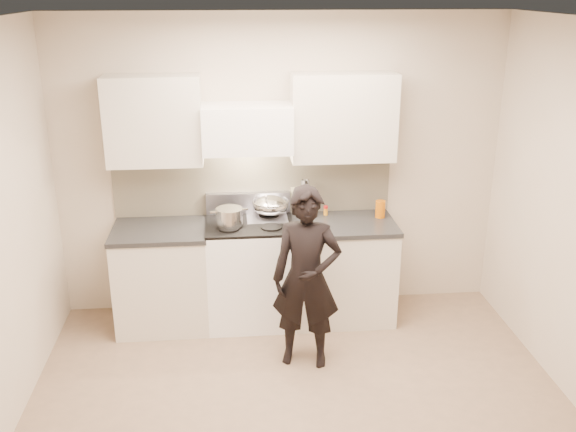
{
  "coord_description": "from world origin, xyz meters",
  "views": [
    {
      "loc": [
        -0.46,
        -3.82,
        2.91
      ],
      "look_at": [
        0.0,
        1.05,
        1.13
      ],
      "focal_mm": 40.0,
      "sensor_mm": 36.0,
      "label": 1
    }
  ],
  "objects_px": {
    "stove": "(251,271)",
    "person": "(307,278)",
    "wok": "(270,205)",
    "utensil_crock": "(305,204)",
    "counter_right": "(342,269)"
  },
  "relations": [
    {
      "from": "stove",
      "to": "person",
      "type": "height_order",
      "value": "person"
    },
    {
      "from": "utensil_crock",
      "to": "person",
      "type": "xyz_separation_m",
      "value": [
        -0.1,
        -0.96,
        -0.28
      ]
    },
    {
      "from": "stove",
      "to": "counter_right",
      "type": "bearing_deg",
      "value": 0.0
    },
    {
      "from": "counter_right",
      "to": "wok",
      "type": "height_order",
      "value": "wok"
    },
    {
      "from": "wok",
      "to": "person",
      "type": "height_order",
      "value": "person"
    },
    {
      "from": "counter_right",
      "to": "person",
      "type": "xyz_separation_m",
      "value": [
        -0.42,
        -0.74,
        0.28
      ]
    },
    {
      "from": "wok",
      "to": "utensil_crock",
      "type": "distance_m",
      "value": 0.33
    },
    {
      "from": "stove",
      "to": "person",
      "type": "distance_m",
      "value": 0.89
    },
    {
      "from": "wok",
      "to": "utensil_crock",
      "type": "relative_size",
      "value": 1.22
    },
    {
      "from": "utensil_crock",
      "to": "stove",
      "type": "bearing_deg",
      "value": -157.29
    },
    {
      "from": "stove",
      "to": "utensil_crock",
      "type": "distance_m",
      "value": 0.78
    },
    {
      "from": "counter_right",
      "to": "person",
      "type": "bearing_deg",
      "value": -119.26
    },
    {
      "from": "wok",
      "to": "person",
      "type": "bearing_deg",
      "value": -76.16
    },
    {
      "from": "person",
      "to": "wok",
      "type": "bearing_deg",
      "value": 116.75
    },
    {
      "from": "person",
      "to": "counter_right",
      "type": "bearing_deg",
      "value": 73.65
    }
  ]
}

